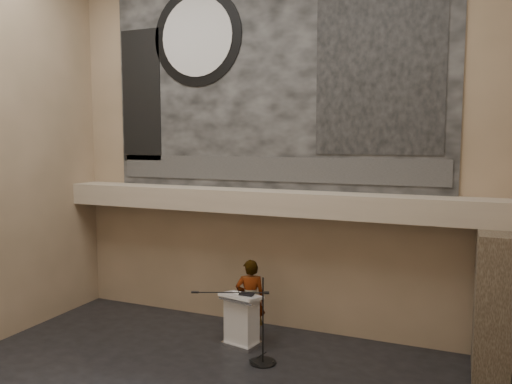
% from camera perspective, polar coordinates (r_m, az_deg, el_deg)
% --- Properties ---
extents(wall_back, '(10.00, 0.02, 8.50)m').
position_cam_1_polar(wall_back, '(11.31, 1.57, 5.69)').
color(wall_back, '#7D6A4F').
rests_on(wall_back, floor).
extents(soffit, '(10.00, 0.80, 0.50)m').
position_cam_1_polar(soffit, '(11.02, 0.80, -1.09)').
color(soffit, tan).
rests_on(soffit, wall_back).
extents(sprinkler_left, '(0.04, 0.04, 0.06)m').
position_cam_1_polar(sprinkler_left, '(11.70, -6.58, -2.10)').
color(sprinkler_left, '#B2893D').
rests_on(sprinkler_left, soffit).
extents(sprinkler_right, '(0.04, 0.04, 0.06)m').
position_cam_1_polar(sprinkler_right, '(10.46, 10.41, -3.12)').
color(sprinkler_right, '#B2893D').
rests_on(sprinkler_right, soffit).
extents(banner, '(8.00, 0.05, 5.00)m').
position_cam_1_polar(banner, '(11.37, 1.54, 13.02)').
color(banner, black).
rests_on(banner, wall_back).
extents(banner_text_strip, '(7.76, 0.02, 0.55)m').
position_cam_1_polar(banner_text_strip, '(11.27, 1.44, 2.64)').
color(banner_text_strip, '#303030').
rests_on(banner_text_strip, banner).
extents(banner_clock_rim, '(2.30, 0.02, 2.30)m').
position_cam_1_polar(banner_clock_rim, '(12.25, -6.76, 17.21)').
color(banner_clock_rim, black).
rests_on(banner_clock_rim, banner).
extents(banner_clock_face, '(1.84, 0.02, 1.84)m').
position_cam_1_polar(banner_clock_face, '(12.23, -6.81, 17.22)').
color(banner_clock_face, silver).
rests_on(banner_clock_face, banner).
extents(banner_building_print, '(2.60, 0.02, 3.60)m').
position_cam_1_polar(banner_building_print, '(10.72, 13.88, 13.82)').
color(banner_building_print, black).
rests_on(banner_building_print, banner).
extents(banner_brick_print, '(1.10, 0.02, 3.20)m').
position_cam_1_polar(banner_brick_print, '(12.92, -12.99, 10.69)').
color(banner_brick_print, black).
rests_on(banner_brick_print, banner).
extents(stone_pier, '(0.60, 1.40, 2.70)m').
position_cam_1_polar(stone_pier, '(10.16, 25.41, -11.55)').
color(stone_pier, '#3E3326').
rests_on(stone_pier, floor).
extents(lectern, '(0.90, 0.71, 1.14)m').
position_cam_1_polar(lectern, '(10.79, -1.66, -14.39)').
color(lectern, silver).
rests_on(lectern, floor).
extents(binder, '(0.30, 0.25, 0.04)m').
position_cam_1_polar(binder, '(10.56, -1.09, -11.60)').
color(binder, black).
rests_on(binder, lectern).
extents(papers, '(0.25, 0.33, 0.00)m').
position_cam_1_polar(papers, '(10.66, -2.36, -11.52)').
color(papers, white).
rests_on(papers, lectern).
extents(speaker_person, '(0.75, 0.63, 1.76)m').
position_cam_1_polar(speaker_person, '(11.00, -0.65, -12.17)').
color(speaker_person, beige).
rests_on(speaker_person, floor).
extents(mic_stand, '(1.55, 0.77, 1.70)m').
position_cam_1_polar(mic_stand, '(10.12, 0.47, -17.62)').
color(mic_stand, black).
rests_on(mic_stand, floor).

